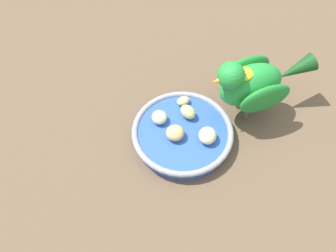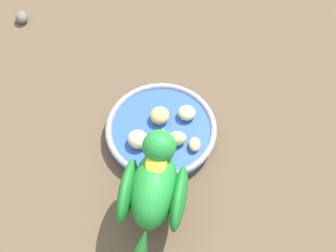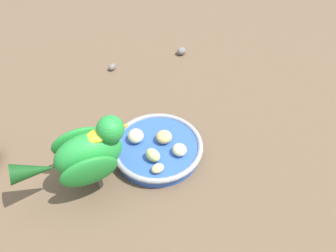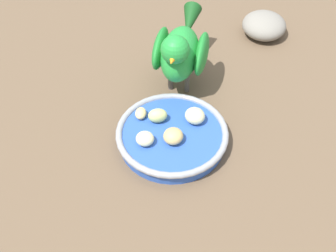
% 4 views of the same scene
% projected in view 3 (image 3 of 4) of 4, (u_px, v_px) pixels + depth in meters
% --- Properties ---
extents(ground_plane, '(4.00, 4.00, 0.00)m').
position_uv_depth(ground_plane, '(157.00, 151.00, 0.66)').
color(ground_plane, brown).
extents(feeding_bowl, '(0.19, 0.19, 0.03)m').
position_uv_depth(feeding_bowl, '(157.00, 148.00, 0.64)').
color(feeding_bowl, '#2D56B7').
rests_on(feeding_bowl, ground_plane).
extents(apple_piece_0, '(0.03, 0.04, 0.02)m').
position_uv_depth(apple_piece_0, '(153.00, 155.00, 0.61)').
color(apple_piece_0, '#C6D17A').
rests_on(apple_piece_0, feeding_bowl).
extents(apple_piece_1, '(0.04, 0.05, 0.03)m').
position_uv_depth(apple_piece_1, '(136.00, 136.00, 0.64)').
color(apple_piece_1, beige).
rests_on(apple_piece_1, feeding_bowl).
extents(apple_piece_2, '(0.03, 0.03, 0.02)m').
position_uv_depth(apple_piece_2, '(180.00, 150.00, 0.62)').
color(apple_piece_2, beige).
rests_on(apple_piece_2, feeding_bowl).
extents(apple_piece_3, '(0.04, 0.04, 0.02)m').
position_uv_depth(apple_piece_3, '(164.00, 137.00, 0.64)').
color(apple_piece_3, tan).
rests_on(apple_piece_3, feeding_bowl).
extents(apple_piece_4, '(0.03, 0.02, 0.02)m').
position_uv_depth(apple_piece_4, '(158.00, 168.00, 0.59)').
color(apple_piece_4, '#E5C67F').
rests_on(apple_piece_4, feeding_bowl).
extents(parrot, '(0.21, 0.10, 0.15)m').
position_uv_depth(parrot, '(86.00, 153.00, 0.54)').
color(parrot, '#59544C').
rests_on(parrot, ground_plane).
extents(pebble_0, '(0.03, 0.03, 0.02)m').
position_uv_depth(pebble_0, '(114.00, 67.00, 0.87)').
color(pebble_0, slate).
rests_on(pebble_0, ground_plane).
extents(pebble_1, '(0.03, 0.03, 0.02)m').
position_uv_depth(pebble_1, '(181.00, 51.00, 0.92)').
color(pebble_1, slate).
rests_on(pebble_1, ground_plane).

